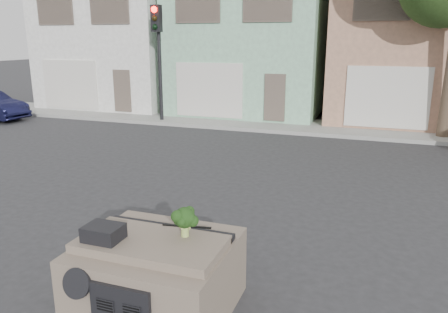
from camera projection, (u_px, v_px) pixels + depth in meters
The scene contains 10 objects.
ground_plane at pixel (229, 225), 8.87m from camera, with size 120.00×120.00×0.00m, color #303033.
sidewalk at pixel (310, 127), 18.40m from camera, with size 40.00×3.00×0.15m, color gray.
townhouse_white at pixel (129, 37), 24.64m from camera, with size 7.20×8.20×7.55m, color silver.
townhouse_mint at pixel (257, 37), 22.21m from camera, with size 7.20×8.20×7.55m, color #8DC19E.
townhouse_tan at pixel (416, 36), 19.78m from camera, with size 7.20×8.20×7.55m, color tan.
traffic_signal at pixel (159, 65), 18.95m from camera, with size 0.40×0.40×5.10m, color black.
car_dashboard at pixel (158, 273), 6.00m from camera, with size 2.00×1.80×1.12m, color #726354.
instrument_hump at pixel (104, 233), 5.70m from camera, with size 0.48×0.38×0.20m, color black.
wiper_arm at pixel (187, 226), 6.10m from camera, with size 0.70×0.03×0.02m, color black.
broccoli at pixel (185, 222), 5.77m from camera, with size 0.34×0.34×0.42m, color black.
Camera 1 is at (2.66, -7.76, 3.67)m, focal length 35.00 mm.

